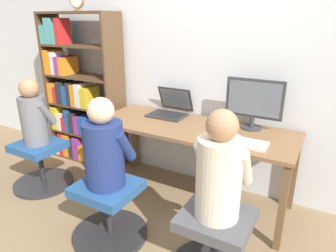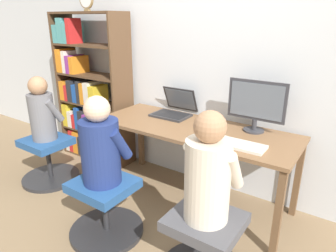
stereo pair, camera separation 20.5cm
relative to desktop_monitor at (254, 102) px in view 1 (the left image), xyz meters
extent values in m
plane|color=#846B4C|center=(-0.46, -0.53, -0.95)|extent=(14.00, 14.00, 0.00)
cube|color=silver|center=(-0.46, 0.20, 0.35)|extent=(10.00, 0.05, 2.60)
cube|color=brown|center=(-0.46, -0.20, -0.25)|extent=(1.77, 0.67, 0.03)
cube|color=brown|center=(-1.30, -0.49, -0.61)|extent=(0.05, 0.05, 0.69)
cube|color=brown|center=(0.38, -0.49, -0.61)|extent=(0.05, 0.05, 0.69)
cube|color=brown|center=(-1.30, 0.09, -0.61)|extent=(0.05, 0.05, 0.69)
cube|color=brown|center=(0.38, 0.09, -0.61)|extent=(0.05, 0.05, 0.69)
cylinder|color=#333338|center=(0.00, 0.00, -0.22)|extent=(0.17, 0.17, 0.01)
cylinder|color=#333338|center=(0.00, 0.00, -0.17)|extent=(0.04, 0.04, 0.09)
cube|color=#333338|center=(0.00, 0.00, 0.03)|extent=(0.48, 0.02, 0.33)
cube|color=slate|center=(0.00, -0.01, 0.03)|extent=(0.43, 0.01, 0.28)
cube|color=#2D2D30|center=(-0.80, -0.06, -0.22)|extent=(0.35, 0.25, 0.02)
cube|color=black|center=(-0.80, -0.06, -0.21)|extent=(0.31, 0.19, 0.00)
cube|color=#2D2D30|center=(-0.80, 0.11, -0.10)|extent=(0.35, 0.10, 0.23)
cube|color=slate|center=(-0.80, 0.11, -0.10)|extent=(0.31, 0.09, 0.20)
cube|color=silver|center=(0.01, -0.37, -0.22)|extent=(0.40, 0.17, 0.02)
cube|color=#BAB8AD|center=(0.01, -0.37, -0.21)|extent=(0.37, 0.14, 0.00)
ellipsoid|color=#99999E|center=(-0.25, -0.36, -0.21)|extent=(0.07, 0.11, 0.04)
cylinder|color=#262628|center=(0.05, -0.94, -0.74)|extent=(0.05, 0.05, 0.36)
cube|color=#4C4C51|center=(0.05, -0.94, -0.53)|extent=(0.44, 0.40, 0.07)
cylinder|color=#262628|center=(-0.78, -0.99, -0.93)|extent=(0.58, 0.58, 0.04)
cylinder|color=#262628|center=(-0.78, -0.99, -0.74)|extent=(0.05, 0.05, 0.36)
cube|color=#234C84|center=(-0.78, -0.99, -0.53)|extent=(0.44, 0.40, 0.07)
cylinder|color=beige|center=(0.05, -0.94, -0.24)|extent=(0.27, 0.27, 0.51)
sphere|color=#A87A56|center=(0.05, -0.94, 0.10)|extent=(0.19, 0.19, 0.19)
cylinder|color=beige|center=(-0.07, -0.86, -0.16)|extent=(0.08, 0.21, 0.28)
cylinder|color=beige|center=(0.18, -0.86, -0.16)|extent=(0.08, 0.21, 0.28)
cylinder|color=navy|center=(-0.78, -0.99, -0.25)|extent=(0.28, 0.28, 0.48)
sphere|color=beige|center=(-0.78, -0.99, 0.07)|extent=(0.19, 0.19, 0.19)
cylinder|color=navy|center=(-0.91, -0.92, -0.18)|extent=(0.08, 0.21, 0.27)
cylinder|color=navy|center=(-0.65, -0.92, -0.18)|extent=(0.08, 0.21, 0.27)
cube|color=#513823|center=(-2.34, -0.03, -0.11)|extent=(0.02, 0.32, 1.68)
cube|color=#513823|center=(-1.43, -0.03, -0.11)|extent=(0.02, 0.32, 1.68)
cube|color=#513823|center=(-1.88, -0.03, -0.94)|extent=(0.88, 0.30, 0.02)
cube|color=#513823|center=(-1.88, -0.03, -0.61)|extent=(0.88, 0.30, 0.02)
cube|color=#513823|center=(-1.88, -0.03, -0.28)|extent=(0.88, 0.30, 0.02)
cube|color=#513823|center=(-1.88, -0.03, 0.05)|extent=(0.88, 0.30, 0.02)
cube|color=#513823|center=(-1.88, -0.03, 0.38)|extent=(0.88, 0.30, 0.02)
cube|color=#513823|center=(-1.88, -0.03, 0.71)|extent=(0.88, 0.30, 0.02)
cube|color=silver|center=(-2.28, -0.06, -0.83)|extent=(0.06, 0.26, 0.20)
cube|color=red|center=(-2.21, -0.09, -0.79)|extent=(0.07, 0.19, 0.28)
cube|color=orange|center=(-2.13, -0.08, -0.79)|extent=(0.09, 0.21, 0.27)
cube|color=#262628|center=(-2.05, -0.05, -0.81)|extent=(0.06, 0.27, 0.23)
cube|color=#8C338C|center=(-1.97, -0.10, -0.79)|extent=(0.09, 0.18, 0.27)
cube|color=orange|center=(-1.88, -0.06, -0.84)|extent=(0.08, 0.26, 0.18)
cube|color=orange|center=(-1.80, -0.06, -0.80)|extent=(0.06, 0.25, 0.25)
cube|color=#8C338C|center=(-1.72, -0.07, -0.80)|extent=(0.08, 0.23, 0.25)
cube|color=gold|center=(-2.27, -0.09, -0.46)|extent=(0.08, 0.20, 0.27)
cube|color=silver|center=(-2.19, -0.09, -0.50)|extent=(0.07, 0.20, 0.20)
cube|color=red|center=(-2.13, -0.07, -0.51)|extent=(0.05, 0.24, 0.17)
cube|color=#1E4C9E|center=(-2.07, -0.05, -0.46)|extent=(0.06, 0.27, 0.26)
cube|color=#262628|center=(-2.00, -0.06, -0.48)|extent=(0.07, 0.26, 0.23)
cube|color=#8C338C|center=(-1.92, -0.06, -0.50)|extent=(0.08, 0.26, 0.20)
cube|color=#1E4C9E|center=(-1.84, -0.06, -0.49)|extent=(0.08, 0.26, 0.21)
cube|color=orange|center=(-2.27, -0.10, -0.15)|extent=(0.08, 0.18, 0.22)
cube|color=red|center=(-2.21, -0.08, -0.17)|extent=(0.05, 0.22, 0.18)
cube|color=#262628|center=(-2.14, -0.07, -0.14)|extent=(0.08, 0.23, 0.25)
cube|color=#1E4C9E|center=(-2.05, -0.09, -0.16)|extent=(0.07, 0.19, 0.21)
cube|color=#262628|center=(-1.99, -0.07, -0.14)|extent=(0.05, 0.24, 0.26)
cube|color=orange|center=(-1.93, -0.10, -0.15)|extent=(0.06, 0.18, 0.24)
cube|color=silver|center=(-1.85, -0.05, -0.14)|extent=(0.08, 0.27, 0.25)
cube|color=gold|center=(-1.77, -0.07, -0.16)|extent=(0.09, 0.23, 0.22)
cube|color=orange|center=(-2.29, -0.06, 0.20)|extent=(0.06, 0.25, 0.26)
cube|color=orange|center=(-2.23, -0.09, 0.17)|extent=(0.05, 0.20, 0.21)
cube|color=silver|center=(-2.18, -0.10, 0.19)|extent=(0.05, 0.18, 0.25)
cube|color=#8C338C|center=(-2.12, -0.07, 0.16)|extent=(0.06, 0.24, 0.20)
cube|color=orange|center=(-2.06, -0.06, 0.16)|extent=(0.06, 0.25, 0.19)
cube|color=teal|center=(-2.28, -0.07, 0.49)|extent=(0.07, 0.24, 0.20)
cube|color=teal|center=(-2.19, -0.07, 0.53)|extent=(0.09, 0.23, 0.27)
cube|color=teal|center=(-2.11, -0.06, 0.50)|extent=(0.06, 0.26, 0.22)
cube|color=red|center=(-2.04, -0.10, 0.53)|extent=(0.06, 0.18, 0.27)
cube|color=olive|center=(-1.76, -0.13, 0.74)|extent=(0.06, 0.03, 0.02)
cylinder|color=#262628|center=(-1.88, -0.72, -0.93)|extent=(0.58, 0.58, 0.04)
cylinder|color=#262628|center=(-1.88, -0.72, -0.74)|extent=(0.05, 0.05, 0.36)
cube|color=#234C84|center=(-1.88, -0.72, -0.53)|extent=(0.44, 0.40, 0.07)
cylinder|color=slate|center=(-1.88, -0.72, -0.26)|extent=(0.24, 0.24, 0.46)
sphere|color=#A87A56|center=(-1.88, -0.72, 0.05)|extent=(0.18, 0.18, 0.18)
cylinder|color=slate|center=(-1.99, -0.66, -0.19)|extent=(0.07, 0.19, 0.25)
cylinder|color=slate|center=(-1.76, -0.66, -0.19)|extent=(0.07, 0.19, 0.25)
camera|label=1|loc=(0.56, -2.44, 0.66)|focal=32.00mm
camera|label=2|loc=(0.73, -2.33, 0.66)|focal=32.00mm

